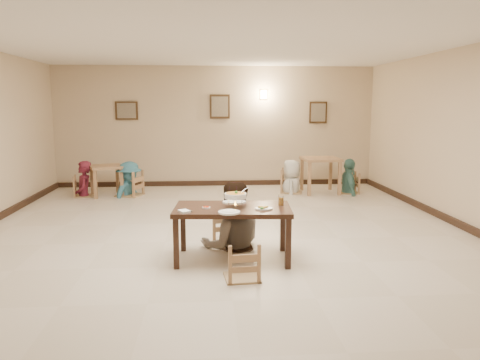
{
  "coord_description": "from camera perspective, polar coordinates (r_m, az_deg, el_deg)",
  "views": [
    {
      "loc": [
        -0.27,
        -6.86,
        2.03
      ],
      "look_at": [
        0.22,
        -0.24,
        0.97
      ],
      "focal_mm": 35.0,
      "sensor_mm": 36.0,
      "label": 1
    }
  ],
  "objects": [
    {
      "name": "wall_sconce",
      "position": [
        11.91,
        2.89,
        10.38
      ],
      "size": [
        0.16,
        0.05,
        0.22
      ],
      "primitive_type": "cube",
      "color": "#FFD88C",
      "rests_on": "wall_back"
    },
    {
      "name": "wall_front",
      "position": [
        1.95,
        3.83,
        -6.77
      ],
      "size": [
        10.0,
        0.0,
        10.0
      ],
      "primitive_type": "plane",
      "rotation": [
        -1.57,
        0.0,
        0.0
      ],
      "color": "#CDB392",
      "rests_on": "floor"
    },
    {
      "name": "bg_chair_ll",
      "position": [
        11.05,
        -18.57,
        0.36
      ],
      "size": [
        0.42,
        0.42,
        0.89
      ],
      "rotation": [
        0.0,
        0.0,
        1.74
      ],
      "color": "tan",
      "rests_on": "floor"
    },
    {
      "name": "bg_diner_b",
      "position": [
        10.8,
        -13.45,
        2.2
      ],
      "size": [
        0.93,
        1.16,
        1.56
      ],
      "primitive_type": "imported",
      "rotation": [
        0.0,
        0.0,
        1.17
      ],
      "color": "teal",
      "rests_on": "floor"
    },
    {
      "name": "chair_far",
      "position": [
        6.85,
        -1.3,
        -4.2
      ],
      "size": [
        0.43,
        0.43,
        0.91
      ],
      "rotation": [
        0.0,
        0.0,
        0.27
      ],
      "color": "tan",
      "rests_on": "floor"
    },
    {
      "name": "floor",
      "position": [
        7.16,
        -1.93,
        -7.4
      ],
      "size": [
        10.0,
        10.0,
        0.0
      ],
      "primitive_type": "plane",
      "color": "beige",
      "rests_on": "ground"
    },
    {
      "name": "ceiling",
      "position": [
        6.93,
        -2.07,
        17.12
      ],
      "size": [
        10.0,
        10.0,
        0.0
      ],
      "primitive_type": "plane",
      "color": "white",
      "rests_on": "wall_back"
    },
    {
      "name": "chair_near",
      "position": [
        5.53,
        0.25,
        -7.73
      ],
      "size": [
        0.41,
        0.41,
        0.87
      ],
      "rotation": [
        0.0,
        0.0,
        3.23
      ],
      "color": "tan",
      "rests_on": "floor"
    },
    {
      "name": "picture_b",
      "position": [
        11.82,
        -2.48,
        8.94
      ],
      "size": [
        0.5,
        0.04,
        0.6
      ],
      "color": "#322012",
      "rests_on": "wall_back"
    },
    {
      "name": "curry_warmer",
      "position": [
        6.1,
        -0.56,
        -1.94
      ],
      "size": [
        0.32,
        0.29,
        0.26
      ],
      "color": "silver",
      "rests_on": "main_table"
    },
    {
      "name": "picture_c",
      "position": [
        12.16,
        9.51,
        8.12
      ],
      "size": [
        0.45,
        0.04,
        0.55
      ],
      "color": "#322012",
      "rests_on": "wall_back"
    },
    {
      "name": "napkin_cutlery",
      "position": [
        5.88,
        -6.79,
        -3.81
      ],
      "size": [
        0.2,
        0.24,
        0.03
      ],
      "color": "white",
      "rests_on": "main_table"
    },
    {
      "name": "bg_diner_d",
      "position": [
        11.14,
        13.23,
        2.55
      ],
      "size": [
        0.43,
        0.96,
        1.62
      ],
      "primitive_type": "imported",
      "rotation": [
        0.0,
        0.0,
        1.53
      ],
      "color": "#528D83",
      "rests_on": "floor"
    },
    {
      "name": "bg_table_right",
      "position": [
        11.05,
        9.8,
        1.96
      ],
      "size": [
        0.86,
        0.86,
        0.83
      ],
      "rotation": [
        0.0,
        0.0,
        0.04
      ],
      "color": "#A1754E",
      "rests_on": "floor"
    },
    {
      "name": "chili_dish",
      "position": [
        6.08,
        -4.13,
        -3.36
      ],
      "size": [
        0.11,
        0.11,
        0.02
      ],
      "color": "white",
      "rests_on": "main_table"
    },
    {
      "name": "fried_plate",
      "position": [
        6.01,
        2.92,
        -3.44
      ],
      "size": [
        0.23,
        0.23,
        0.05
      ],
      "color": "white",
      "rests_on": "main_table"
    },
    {
      "name": "bg_diner_c",
      "position": [
        10.96,
        6.35,
        2.46
      ],
      "size": [
        0.63,
        0.84,
        1.55
      ],
      "primitive_type": "imported",
      "rotation": [
        0.0,
        0.0,
        4.52
      ],
      "color": "silver",
      "rests_on": "floor"
    },
    {
      "name": "baseboard_back",
      "position": [
        11.99,
        -2.9,
        -0.38
      ],
      "size": [
        8.0,
        0.06,
        0.12
      ],
      "primitive_type": "cube",
      "color": "black",
      "rests_on": "floor"
    },
    {
      "name": "drink_glass",
      "position": [
        6.25,
        5.02,
        -2.52
      ],
      "size": [
        0.07,
        0.07,
        0.14
      ],
      "color": "white",
      "rests_on": "main_table"
    },
    {
      "name": "picture_a",
      "position": [
        11.97,
        -13.66,
        8.21
      ],
      "size": [
        0.55,
        0.04,
        0.45
      ],
      "color": "#322012",
      "rests_on": "wall_back"
    },
    {
      "name": "bg_chair_lr",
      "position": [
        10.83,
        -13.4,
        0.91
      ],
      "size": [
        0.51,
        0.51,
        1.08
      ],
      "rotation": [
        0.0,
        0.0,
        -1.95
      ],
      "color": "tan",
      "rests_on": "floor"
    },
    {
      "name": "bg_chair_rl",
      "position": [
        11.0,
        6.33,
        1.14
      ],
      "size": [
        0.49,
        0.49,
        1.05
      ],
      "rotation": [
        0.0,
        0.0,
        1.34
      ],
      "color": "tan",
      "rests_on": "floor"
    },
    {
      "name": "rice_plate_far",
      "position": [
        6.39,
        -0.69,
        -2.68
      ],
      "size": [
        0.32,
        0.32,
        0.07
      ],
      "color": "white",
      "rests_on": "main_table"
    },
    {
      "name": "bg_table_left",
      "position": [
        10.97,
        -15.97,
        1.03
      ],
      "size": [
        0.89,
        0.89,
        0.69
      ],
      "rotation": [
        0.0,
        0.0,
        0.35
      ],
      "color": "#A1754E",
      "rests_on": "floor"
    },
    {
      "name": "bg_diner_a",
      "position": [
        11.0,
        -18.67,
        2.21
      ],
      "size": [
        0.5,
        0.65,
        1.61
      ],
      "primitive_type": "imported",
      "rotation": [
        0.0,
        0.0,
        4.92
      ],
      "color": "maroon",
      "rests_on": "floor"
    },
    {
      "name": "wall_back",
      "position": [
        11.87,
        -2.96,
        6.52
      ],
      "size": [
        10.0,
        0.0,
        10.0
      ],
      "primitive_type": "plane",
      "rotation": [
        1.57,
        0.0,
        0.0
      ],
      "color": "#CDB392",
      "rests_on": "floor"
    },
    {
      "name": "rice_plate_near",
      "position": [
        5.8,
        -1.33,
        -3.92
      ],
      "size": [
        0.28,
        0.28,
        0.06
      ],
      "color": "white",
      "rests_on": "main_table"
    },
    {
      "name": "main_table",
      "position": [
        6.16,
        -0.92,
        -4.04
      ],
      "size": [
        1.58,
        0.96,
        0.71
      ],
      "rotation": [
        0.0,
        0.0,
        -0.07
      ],
      "color": "#321C13",
      "rests_on": "floor"
    },
    {
      "name": "baseboard_right",
      "position": [
        8.3,
        26.77,
        -5.65
      ],
      "size": [
        0.06,
        10.0,
        0.12
      ],
      "primitive_type": "cube",
      "color": "black",
      "rests_on": "floor"
    },
    {
      "name": "bg_chair_rr",
      "position": [
        11.18,
        13.16,
        0.73
      ],
      "size": [
        0.43,
        0.43,
        0.91
      ],
      "rotation": [
        0.0,
        0.0,
        -1.62
      ],
      "color": "tan",
      "rests_on": "floor"
    },
    {
      "name": "main_diner",
      "position": [
        6.66,
        -0.95,
        -0.23
      ],
      "size": [
        0.98,
        0.79,
        1.91
      ],
      "primitive_type": "imported",
      "rotation": [
        0.0,
        0.0,
        3.21
      ],
      "color": "gray",
      "rests_on": "floor"
    }
  ]
}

